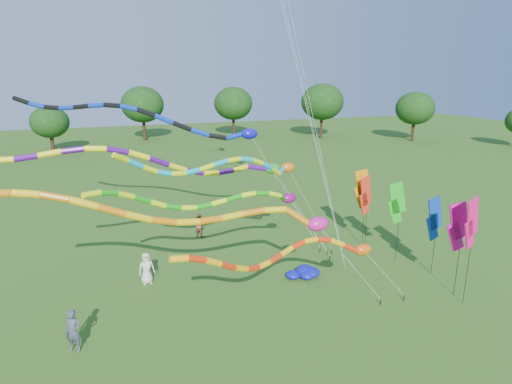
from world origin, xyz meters
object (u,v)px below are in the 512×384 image
object	(u,v)px
tube_kite_orange	(199,214)
person_b	(73,331)
blue_nylon_heap	(300,272)
person_c	(199,225)
person_a	(147,268)
tube_kite_red	(303,253)

from	to	relation	value
tube_kite_orange	person_b	xyz separation A→B (m)	(-5.18, 0.00, -4.25)
blue_nylon_heap	person_c	xyz separation A→B (m)	(-3.86, 7.57, 0.57)
person_a	blue_nylon_heap	bearing A→B (deg)	-19.17
blue_nylon_heap	person_b	size ratio (longest dim) A/B	1.00
person_a	person_b	size ratio (longest dim) A/B	0.95
person_a	tube_kite_red	bearing A→B (deg)	-57.77
blue_nylon_heap	tube_kite_orange	bearing A→B (deg)	-154.10
tube_kite_orange	person_c	size ratio (longest dim) A/B	10.20
tube_kite_orange	person_c	distance (m)	11.56
tube_kite_orange	person_c	xyz separation A→B (m)	(2.16, 10.50, -4.34)
tube_kite_red	person_b	size ratio (longest dim) A/B	6.30
person_a	person_b	distance (m)	5.90
tube_kite_red	person_a	xyz separation A→B (m)	(-5.47, 7.14, -2.98)
person_a	tube_kite_orange	bearing A→B (deg)	-74.34
blue_nylon_heap	person_c	distance (m)	8.52
tube_kite_orange	blue_nylon_heap	xyz separation A→B (m)	(6.02, 2.92, -4.91)
person_b	person_c	world-z (taller)	person_b
person_b	person_c	distance (m)	12.81
tube_kite_orange	blue_nylon_heap	bearing A→B (deg)	33.93
tube_kite_red	tube_kite_orange	bearing A→B (deg)	137.77
tube_kite_orange	person_a	bearing A→B (deg)	118.91
tube_kite_red	person_c	size ratio (longest dim) A/B	6.97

